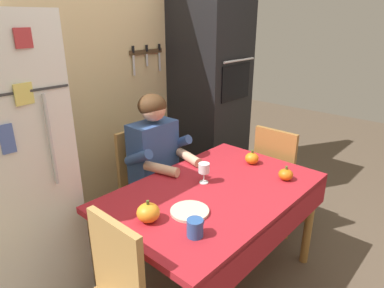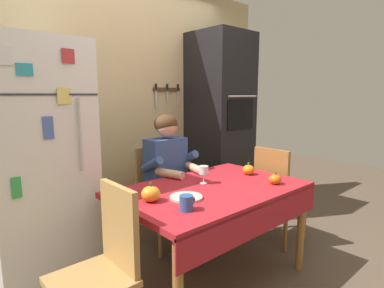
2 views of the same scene
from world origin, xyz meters
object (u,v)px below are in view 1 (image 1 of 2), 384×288
Objects in this scene: seated_person at (160,161)px; pumpkin_large at (252,158)px; chair_behind_person at (145,180)px; wine_glass at (204,169)px; chair_right_side at (278,174)px; dining_table at (217,202)px; pumpkin_medium at (286,174)px; coffee_mug at (195,228)px; serving_tray at (190,211)px; wall_oven at (210,94)px; pumpkin_small at (148,213)px.

pumpkin_large is at bearing -51.94° from seated_person.
pumpkin_large is at bearing -59.86° from chair_behind_person.
chair_right_side is at bearing -5.70° from wine_glass.
pumpkin_medium is at bearing -30.63° from dining_table.
seated_person is 1.03m from chair_right_side.
chair_behind_person is 1.16m from coffee_mug.
chair_behind_person is 4.29× the size of serving_tray.
chair_right_side reaches higher than pumpkin_medium.
chair_right_side is at bearing -99.59° from wall_oven.
dining_table is 13.09× the size of pumpkin_large.
pumpkin_small is (-0.51, 0.06, 0.13)m from dining_table.
chair_behind_person is at bearing 90.00° from seated_person.
pumpkin_small is (-0.58, -0.73, 0.28)m from chair_behind_person.
pumpkin_small is (-1.00, 0.00, 0.01)m from pumpkin_large.
seated_person is 5.74× the size of serving_tray.
pumpkin_medium is (-0.48, -0.29, 0.27)m from chair_right_side.
wine_glass is (-1.03, -0.80, -0.21)m from wall_oven.
dining_table is at bearing -177.48° from chair_right_side.
wall_oven reaches higher than wine_glass.
wine_glass is at bearing 80.24° from dining_table.
seated_person is 0.69m from pumpkin_large.
chair_behind_person reaches higher than coffee_mug.
serving_tray is (-0.33, -0.17, -0.09)m from wine_glass.
serving_tray is (-1.35, -0.97, -0.30)m from wall_oven.
chair_behind_person is at bearing 108.64° from pumpkin_medium.
pumpkin_large reaches higher than coffee_mug.
coffee_mug is 0.80× the size of wine_glass.
chair_right_side reaches higher than pumpkin_small.
chair_right_side reaches higher than pumpkin_large.
coffee_mug is (-1.34, -0.25, 0.27)m from chair_right_side.
wall_oven is 1.89m from coffee_mug.
wall_oven is 1.69m from serving_tray.
dining_table is 0.32m from serving_tray.
wine_glass is 1.40× the size of pumpkin_medium.
seated_person is at bearing 128.06° from pumpkin_large.
serving_tray is (0.21, -0.11, -0.04)m from pumpkin_small.
coffee_mug is 0.97m from pumpkin_large.
chair_behind_person is at bearing -172.44° from wall_oven.
serving_tray is at bearing -172.29° from pumpkin_large.
chair_behind_person is at bearing 120.14° from pumpkin_large.
chair_right_side reaches higher than serving_tray.
pumpkin_large is (0.49, 0.06, 0.13)m from dining_table.
wine_glass reaches higher than serving_tray.
coffee_mug is at bearing -122.13° from seated_person.
chair_behind_person is 0.75× the size of seated_person.
chair_right_side is at bearing -3.10° from pumpkin_large.
wall_oven is at bearing 28.88° from pumpkin_small.
pumpkin_large is at bearing 16.11° from coffee_mug.
seated_person reaches higher than pumpkin_small.
pumpkin_medium is (0.42, -0.25, 0.12)m from dining_table.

